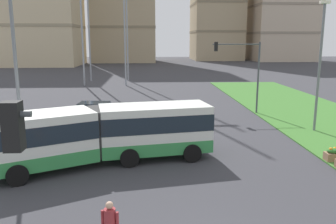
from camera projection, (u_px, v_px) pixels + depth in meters
name	position (u px, v px, depth m)	size (l,w,h in m)	color
articulated_bus	(105.00, 134.00, 18.55)	(11.89, 6.01, 3.00)	silver
car_white_van	(96.00, 113.00, 28.36)	(4.53, 2.31, 1.58)	silver
pedestrian_crossing	(110.00, 224.00, 10.71)	(0.56, 0.36, 1.74)	#4C4238
flower_planter_3	(335.00, 154.00, 19.03)	(1.10, 0.56, 0.74)	#937051
traffic_light_far_right	(244.00, 65.00, 30.72)	(4.23, 0.28, 6.36)	#474C51
streetlight_left	(16.00, 65.00, 17.87)	(0.70, 0.28, 9.64)	slate
streetlight_median	(320.00, 62.00, 24.51)	(0.70, 0.28, 9.14)	slate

